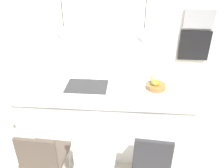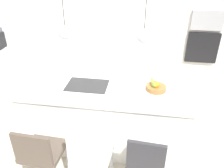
{
  "view_description": "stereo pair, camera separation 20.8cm",
  "coord_description": "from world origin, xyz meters",
  "views": [
    {
      "loc": [
        0.31,
        -2.73,
        2.53
      ],
      "look_at": [
        0.1,
        0.0,
        1.01
      ],
      "focal_mm": 37.66,
      "sensor_mm": 36.0,
      "label": 1
    },
    {
      "loc": [
        0.52,
        -2.7,
        2.53
      ],
      "look_at": [
        0.1,
        0.0,
        1.01
      ],
      "focal_mm": 37.66,
      "sensor_mm": 36.0,
      "label": 2
    }
  ],
  "objects": [
    {
      "name": "pendant_light_left",
      "position": [
        -0.48,
        0.0,
        1.68
      ],
      "size": [
        0.18,
        0.18,
        0.78
      ],
      "color": "silver"
    },
    {
      "name": "sink_basin",
      "position": [
        -0.24,
        0.0,
        0.95
      ],
      "size": [
        0.56,
        0.4,
        0.02
      ],
      "primitive_type": "cube",
      "color": "#2D2D30",
      "rests_on": "kitchen_island"
    },
    {
      "name": "oven",
      "position": [
        1.53,
        1.58,
        1.02
      ],
      "size": [
        0.56,
        0.08,
        0.56
      ],
      "primitive_type": "cube",
      "color": "black",
      "rests_on": "back_wall"
    },
    {
      "name": "pendant_light_right",
      "position": [
        0.48,
        0.0,
        1.68
      ],
      "size": [
        0.18,
        0.18,
        0.78
      ],
      "color": "silver"
    },
    {
      "name": "microwave",
      "position": [
        1.53,
        1.58,
        1.52
      ],
      "size": [
        0.54,
        0.08,
        0.34
      ],
      "primitive_type": "cube",
      "color": "#9E9EA3",
      "rests_on": "back_wall"
    },
    {
      "name": "chair_far",
      "position": [
        0.6,
        -0.83,
        0.51
      ],
      "size": [
        0.44,
        0.47,
        0.92
      ],
      "color": "#333338",
      "rests_on": "ground"
    },
    {
      "name": "back_wall",
      "position": [
        0.0,
        1.65,
        1.3
      ],
      "size": [
        6.0,
        0.1,
        2.6
      ],
      "primitive_type": "cube",
      "color": "silver",
      "rests_on": "ground"
    },
    {
      "name": "floor",
      "position": [
        0.0,
        0.0,
        0.0
      ],
      "size": [
        6.6,
        6.6,
        0.0
      ],
      "primitive_type": "plane",
      "color": "beige",
      "rests_on": "ground"
    },
    {
      "name": "kitchen_island",
      "position": [
        0.0,
        0.0,
        0.48
      ],
      "size": [
        2.32,
        0.91,
        0.96
      ],
      "color": "white",
      "rests_on": "ground"
    },
    {
      "name": "fruit_bowl",
      "position": [
        0.68,
        0.02,
        1.01
      ],
      "size": [
        0.27,
        0.27,
        0.15
      ],
      "color": "#9E6B38",
      "rests_on": "kitchen_island"
    },
    {
      "name": "side_counter",
      "position": [
        -2.4,
        1.28,
        0.45
      ],
      "size": [
        1.1,
        0.6,
        0.9
      ],
      "primitive_type": "cube",
      "color": "white",
      "rests_on": "ground"
    },
    {
      "name": "chair_near",
      "position": [
        -0.63,
        -0.83,
        0.48
      ],
      "size": [
        0.5,
        0.48,
        0.85
      ],
      "color": "brown",
      "rests_on": "ground"
    },
    {
      "name": "chair_middle",
      "position": [
        -0.02,
        -0.83,
        0.51
      ],
      "size": [
        0.47,
        0.46,
        0.89
      ],
      "color": "white",
      "rests_on": "ground"
    },
    {
      "name": "faucet",
      "position": [
        -0.24,
        0.21,
        1.1
      ],
      "size": [
        0.02,
        0.17,
        0.22
      ],
      "color": "silver",
      "rests_on": "kitchen_island"
    }
  ]
}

